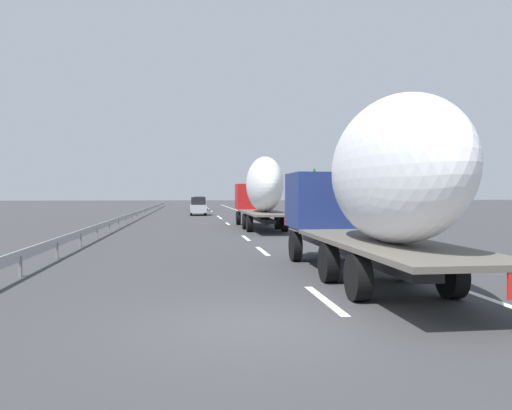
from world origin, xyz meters
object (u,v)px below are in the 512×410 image
Objects in this scene: truck_trailing at (374,184)px; road_sign at (257,195)px; truck_lead at (262,190)px; car_black_suv at (199,203)px; car_silver_hatch at (198,206)px.

truck_trailing is 47.08m from road_sign.
truck_lead is 1.11× the size of truck_trailing.
car_black_suv is 0.96× the size of car_silver_hatch.
car_silver_hatch is (43.48, 3.82, -1.64)m from truck_trailing.
car_black_suv is at bearing 4.72° from truck_lead.
truck_lead is 4.25× the size of road_sign.
car_black_suv is at bearing 23.58° from road_sign.
truck_lead is at bearing 0.00° from truck_trailing.
truck_lead is 3.01× the size of car_silver_hatch.
road_sign reaches higher than car_black_suv.
truck_trailing is at bearing -176.87° from car_black_suv.
road_sign is at bearing -6.78° from truck_lead.
road_sign is at bearing -156.42° from car_black_suv.
truck_lead is at bearing -175.28° from car_black_suv.
car_silver_hatch is at bearing 9.60° from truck_lead.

